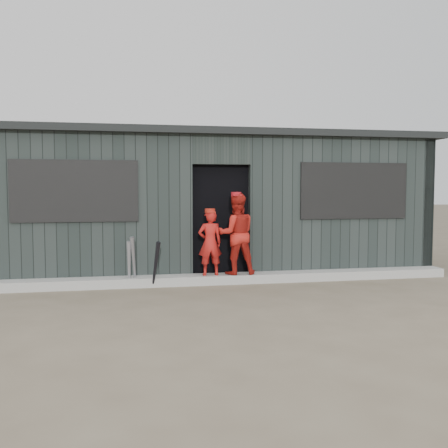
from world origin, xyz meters
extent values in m
plane|color=brown|center=(0.00, 0.00, 0.00)|extent=(80.00, 80.00, 0.00)
cube|color=#979792|center=(0.00, 1.82, 0.07)|extent=(8.00, 0.36, 0.15)
cone|color=gray|center=(-1.56, 1.73, 0.38)|extent=(0.07, 0.18, 0.76)
cone|color=gray|center=(-1.49, 1.74, 0.42)|extent=(0.13, 0.27, 0.83)
cone|color=black|center=(-1.15, 1.55, 0.38)|extent=(0.17, 0.32, 0.77)
imported|color=#B11A15|center=(-0.24, 1.78, 0.69)|extent=(0.40, 0.27, 1.08)
imported|color=#B11E15|center=(0.21, 1.81, 0.83)|extent=(0.66, 0.52, 1.36)
imported|color=silver|center=(0.15, 2.46, 0.54)|extent=(0.63, 0.56, 1.09)
cube|color=black|center=(0.00, 3.50, 1.20)|extent=(7.60, 2.70, 2.20)
cube|color=#262D2B|center=(-2.25, 2.10, 1.25)|extent=(3.50, 0.20, 2.50)
cube|color=#272F2D|center=(2.25, 2.10, 1.25)|extent=(3.50, 0.20, 2.50)
cube|color=#262D2A|center=(0.00, 2.10, 2.25)|extent=(1.00, 0.20, 0.50)
cube|color=#282F2C|center=(-3.90, 3.50, 1.25)|extent=(0.20, 3.00, 2.50)
cube|color=#252C2A|center=(3.90, 3.50, 1.25)|extent=(0.20, 3.00, 2.50)
cube|color=#2B3331|center=(0.00, 4.90, 1.25)|extent=(8.00, 0.20, 2.50)
cube|color=black|center=(0.00, 3.50, 2.56)|extent=(8.30, 3.30, 0.12)
cube|color=black|center=(-2.40, 1.98, 1.55)|extent=(2.00, 0.04, 1.00)
cube|color=black|center=(2.40, 1.98, 1.55)|extent=(2.00, 0.04, 1.00)
cube|color=black|center=(-0.25, 2.41, 1.35)|extent=(0.21, 0.21, 0.95)
cube|color=black|center=(0.15, 2.68, 1.30)|extent=(0.21, 0.17, 0.84)
camera|label=1|loc=(-1.56, -6.33, 1.58)|focal=40.00mm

